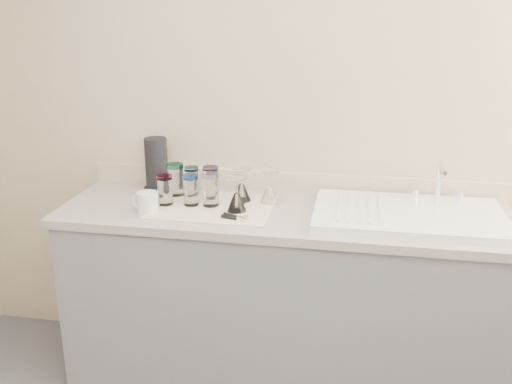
% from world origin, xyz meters
% --- Properties ---
extents(room_envelope, '(3.54, 3.50, 2.52)m').
position_xyz_m(room_envelope, '(0.00, 0.00, 1.56)').
color(room_envelope, '#4A4A4F').
rests_on(room_envelope, ground).
extents(counter_unit, '(2.06, 0.62, 0.90)m').
position_xyz_m(counter_unit, '(0.00, 1.20, 0.45)').
color(counter_unit, slate).
rests_on(counter_unit, ground).
extents(sink_unit, '(0.82, 0.50, 0.22)m').
position_xyz_m(sink_unit, '(0.55, 1.20, 0.92)').
color(sink_unit, white).
rests_on(sink_unit, counter_unit).
extents(dish_towel, '(0.55, 0.42, 0.01)m').
position_xyz_m(dish_towel, '(-0.33, 1.19, 0.90)').
color(dish_towel, white).
rests_on(dish_towel, counter_unit).
extents(tumbler_teal, '(0.08, 0.08, 0.16)m').
position_xyz_m(tumbler_teal, '(-0.54, 1.31, 0.99)').
color(tumbler_teal, white).
rests_on(tumbler_teal, dish_towel).
extents(tumbler_cyan, '(0.07, 0.07, 0.14)m').
position_xyz_m(tumbler_cyan, '(-0.47, 1.34, 0.98)').
color(tumbler_cyan, white).
rests_on(tumbler_cyan, dish_towel).
extents(tumbler_purple, '(0.07, 0.07, 0.15)m').
position_xyz_m(tumbler_purple, '(-0.37, 1.32, 0.98)').
color(tumbler_purple, white).
rests_on(tumbler_purple, dish_towel).
extents(tumbler_magenta, '(0.07, 0.07, 0.14)m').
position_xyz_m(tumbler_magenta, '(-0.55, 1.17, 0.98)').
color(tumbler_magenta, white).
rests_on(tumbler_magenta, dish_towel).
extents(tumbler_blue, '(0.07, 0.07, 0.14)m').
position_xyz_m(tumbler_blue, '(-0.43, 1.18, 0.98)').
color(tumbler_blue, white).
rests_on(tumbler_blue, dish_towel).
extents(tumbler_lavender, '(0.08, 0.08, 0.15)m').
position_xyz_m(tumbler_lavender, '(-0.34, 1.19, 0.99)').
color(tumbler_lavender, white).
rests_on(tumbler_lavender, dish_towel).
extents(goblet_back_left, '(0.09, 0.09, 0.16)m').
position_xyz_m(goblet_back_left, '(-0.21, 1.28, 0.96)').
color(goblet_back_left, white).
rests_on(goblet_back_left, dish_towel).
extents(goblet_back_right, '(0.09, 0.09, 0.16)m').
position_xyz_m(goblet_back_right, '(-0.08, 1.29, 0.96)').
color(goblet_back_right, white).
rests_on(goblet_back_right, dish_towel).
extents(goblet_front_left, '(0.09, 0.09, 0.16)m').
position_xyz_m(goblet_front_left, '(-0.21, 1.14, 0.96)').
color(goblet_front_left, white).
rests_on(goblet_front_left, dish_towel).
extents(can_opener, '(0.13, 0.08, 0.02)m').
position_xyz_m(can_opener, '(-0.19, 1.04, 0.92)').
color(can_opener, silver).
rests_on(can_opener, dish_towel).
extents(white_mug, '(0.14, 0.11, 0.10)m').
position_xyz_m(white_mug, '(-0.60, 1.06, 0.95)').
color(white_mug, silver).
rests_on(white_mug, counter_unit).
extents(paper_towel_roll, '(0.14, 0.14, 0.26)m').
position_xyz_m(paper_towel_roll, '(-0.67, 1.41, 1.03)').
color(paper_towel_roll, black).
rests_on(paper_towel_roll, counter_unit).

